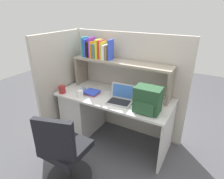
# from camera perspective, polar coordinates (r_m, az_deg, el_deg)

# --- Properties ---
(ground_plane) EXTENTS (8.00, 8.00, 0.00)m
(ground_plane) POSITION_cam_1_polar(r_m,az_deg,el_deg) (2.98, 0.49, -14.78)
(ground_plane) COLOR #4C4C51
(desk) EXTENTS (1.60, 0.70, 0.73)m
(desk) POSITION_cam_1_polar(r_m,az_deg,el_deg) (2.93, -6.20, -6.15)
(desk) COLOR silver
(desk) RESTS_ON ground_plane
(cubicle_partition_rear) EXTENTS (1.84, 0.05, 1.55)m
(cubicle_partition_rear) POSITION_cam_1_polar(r_m,az_deg,el_deg) (2.88, 4.20, 1.62)
(cubicle_partition_rear) COLOR #BCB5A8
(cubicle_partition_rear) RESTS_ON ground_plane
(cubicle_partition_left) EXTENTS (0.05, 1.06, 1.55)m
(cubicle_partition_left) POSITION_cam_1_polar(r_m,az_deg,el_deg) (3.01, -14.26, 1.88)
(cubicle_partition_left) COLOR #BCB5A8
(cubicle_partition_left) RESTS_ON ground_plane
(overhead_hutch) EXTENTS (1.44, 0.28, 0.45)m
(overhead_hutch) POSITION_cam_1_polar(r_m,az_deg,el_deg) (2.63, 2.69, 6.55)
(overhead_hutch) COLOR gray
(overhead_hutch) RESTS_ON desk
(reference_books_on_shelf) EXTENTS (0.47, 0.18, 0.29)m
(reference_books_on_shelf) POSITION_cam_1_polar(r_m,az_deg,el_deg) (2.77, -4.63, 12.08)
(reference_books_on_shelf) COLOR teal
(reference_books_on_shelf) RESTS_ON overhead_hutch
(laptop) EXTENTS (0.34, 0.28, 0.22)m
(laptop) POSITION_cam_1_polar(r_m,az_deg,el_deg) (2.43, 2.64, -2.60)
(laptop) COLOR #B7BABF
(laptop) RESTS_ON desk
(backpack) EXTENTS (0.30, 0.23, 0.31)m
(backpack) POSITION_cam_1_polar(r_m,az_deg,el_deg) (2.19, 10.76, -3.18)
(backpack) COLOR #264C2D
(backpack) RESTS_ON desk
(computer_mouse) EXTENTS (0.07, 0.11, 0.03)m
(computer_mouse) POSITION_cam_1_polar(r_m,az_deg,el_deg) (2.79, -8.94, -0.07)
(computer_mouse) COLOR #7299C6
(computer_mouse) RESTS_ON desk
(paper_cup) EXTENTS (0.08, 0.08, 0.10)m
(paper_cup) POSITION_cam_1_polar(r_m,az_deg,el_deg) (2.58, -9.59, -1.29)
(paper_cup) COLOR white
(paper_cup) RESTS_ON desk
(snack_canister) EXTENTS (0.10, 0.10, 0.11)m
(snack_canister) POSITION_cam_1_polar(r_m,az_deg,el_deg) (2.77, -14.96, 0.04)
(snack_canister) COLOR maroon
(snack_canister) RESTS_ON desk
(desk_book_stack) EXTENTS (0.20, 0.18, 0.05)m
(desk_book_stack) POSITION_cam_1_polar(r_m,az_deg,el_deg) (2.67, -6.17, -0.86)
(desk_book_stack) COLOR red
(desk_book_stack) RESTS_ON desk
(office_chair) EXTENTS (0.52, 0.54, 0.93)m
(office_chair) POSITION_cam_1_polar(r_m,az_deg,el_deg) (2.20, -14.22, -18.84)
(office_chair) COLOR black
(office_chair) RESTS_ON ground_plane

